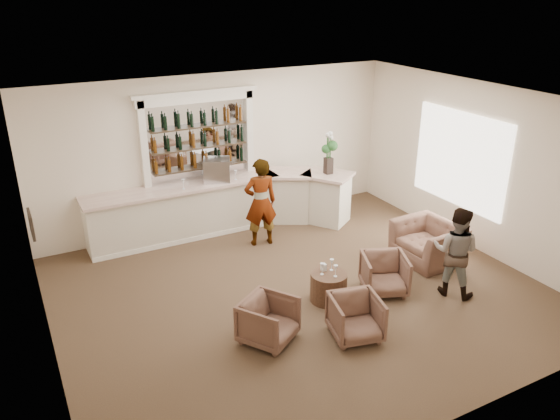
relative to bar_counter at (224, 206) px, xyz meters
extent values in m
plane|color=brown|center=(0.16, -3.00, -0.57)|extent=(8.00, 8.00, 0.00)
cube|color=#F1DFC8|center=(0.16, 0.50, 1.08)|extent=(8.00, 0.04, 3.30)
cube|color=#F1DFC8|center=(-3.84, -3.00, 1.08)|extent=(0.04, 7.00, 3.30)
cube|color=#F1DFC8|center=(4.16, -3.00, 1.08)|extent=(0.04, 7.00, 3.30)
cube|color=white|center=(0.16, -3.00, 2.73)|extent=(8.00, 7.00, 0.04)
cube|color=white|center=(4.13, -2.50, 1.13)|extent=(0.05, 2.40, 1.90)
cube|color=black|center=(-3.81, -1.80, 1.08)|extent=(0.04, 0.46, 0.38)
cube|color=beige|center=(-3.78, -1.80, 1.08)|extent=(0.01, 0.38, 0.30)
cube|color=white|center=(-0.84, 0.15, -0.03)|extent=(4.00, 0.70, 1.08)
cube|color=beige|center=(-0.84, 0.13, 0.54)|extent=(4.10, 0.82, 0.06)
cube|color=white|center=(1.51, -0.08, -0.03)|extent=(1.12, 1.04, 1.08)
cube|color=beige|center=(1.51, -0.10, 0.54)|extent=(1.27, 1.19, 0.06)
cube|color=white|center=(2.21, -0.60, -0.03)|extent=(1.08, 1.14, 1.08)
cube|color=beige|center=(2.21, -0.62, 0.54)|extent=(1.24, 1.29, 0.06)
cube|color=white|center=(-0.84, -0.18, -0.52)|extent=(4.00, 0.06, 0.10)
cube|color=white|center=(-0.34, 0.48, 1.38)|extent=(2.15, 0.02, 1.65)
cube|color=white|center=(-1.49, 0.42, 0.88)|extent=(0.14, 0.16, 2.90)
cube|color=white|center=(0.81, 0.42, 0.88)|extent=(0.14, 0.16, 2.90)
cube|color=white|center=(-0.34, 0.42, 2.27)|extent=(2.52, 0.16, 0.18)
cube|color=white|center=(-0.34, 0.42, 2.39)|extent=(2.64, 0.20, 0.08)
cube|color=#34271A|center=(-0.34, 0.37, 0.81)|extent=(2.05, 0.20, 0.03)
cube|color=#34271A|center=(-0.34, 0.37, 1.25)|extent=(2.05, 0.20, 0.03)
cube|color=#34271A|center=(-0.34, 0.37, 1.69)|extent=(2.05, 0.20, 0.03)
cylinder|color=#533324|center=(0.46, -3.43, -0.32)|extent=(0.62, 0.62, 0.50)
imported|color=gray|center=(0.42, -0.94, 0.34)|extent=(0.73, 0.55, 1.83)
imported|color=gray|center=(2.47, -4.23, 0.22)|extent=(0.93, 0.98, 1.59)
imported|color=brown|center=(-0.94, -3.98, -0.23)|extent=(1.03, 1.04, 0.69)
imported|color=brown|center=(0.25, -4.51, -0.24)|extent=(0.88, 0.89, 0.67)
imported|color=brown|center=(1.46, -3.65, -0.23)|extent=(0.97, 0.98, 0.69)
imported|color=brown|center=(2.92, -3.11, -0.19)|extent=(1.08, 1.22, 0.76)
cube|color=#B6B6BA|center=(-0.10, 0.08, 0.81)|extent=(0.68, 0.64, 0.48)
cube|color=black|center=(2.22, -0.61, 0.74)|extent=(0.16, 0.16, 0.36)
cube|color=silver|center=(0.44, -3.29, -0.01)|extent=(0.08, 0.08, 0.12)
camera|label=1|loc=(-4.00, -10.10, 4.40)|focal=35.00mm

